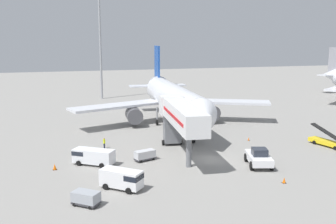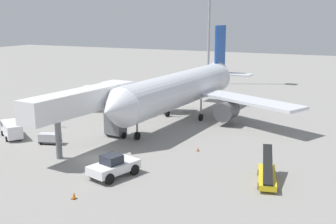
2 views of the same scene
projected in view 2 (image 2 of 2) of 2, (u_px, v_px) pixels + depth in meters
name	position (u px, v px, depth m)	size (l,w,h in m)	color
ground_plane	(97.00, 158.00, 49.49)	(300.00, 300.00, 0.00)	gray
airplane_at_gate	(182.00, 89.00, 67.02)	(38.79, 40.00, 14.45)	silver
jet_bridge	(88.00, 103.00, 52.59)	(4.88, 17.36, 7.51)	silver
pushback_tug	(113.00, 166.00, 43.69)	(4.02, 5.81, 2.36)	white
belt_loader_truck	(267.00, 175.00, 42.19)	(3.10, 6.44, 3.04)	yellow
service_van_rear_left	(11.00, 129.00, 57.89)	(5.50, 4.63, 2.04)	white
baggage_cart_mid_right	(50.00, 138.00, 54.87)	(2.99, 2.05, 1.40)	#38383D
ground_crew_worker_foreground	(60.00, 121.00, 63.20)	(0.44, 0.44, 1.65)	#1E2333
safety_cone_alpha	(74.00, 195.00, 38.47)	(0.43, 0.43, 0.66)	black
safety_cone_charlie	(198.00, 149.00, 52.14)	(0.33, 0.33, 0.51)	black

